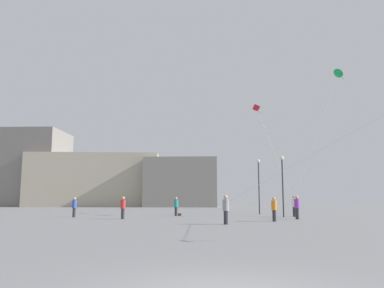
# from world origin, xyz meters

# --- Properties ---
(person_in_teal) EXTENTS (0.38, 0.38, 1.73)m
(person_in_teal) POSITION_xyz_m (-1.33, 29.64, 0.95)
(person_in_teal) COLOR #2D2D33
(person_in_teal) RESTS_ON ground_plane
(person_in_purple) EXTENTS (0.40, 0.40, 1.82)m
(person_in_purple) POSITION_xyz_m (8.08, 23.52, 1.00)
(person_in_purple) COLOR #2D2D33
(person_in_purple) RESTS_ON ground_plane
(person_in_blue) EXTENTS (0.37, 0.37, 1.70)m
(person_in_blue) POSITION_xyz_m (-9.96, 27.20, 0.93)
(person_in_blue) COLOR #2D2D33
(person_in_blue) RESTS_ON ground_plane
(person_in_orange) EXTENTS (0.37, 0.37, 1.69)m
(person_in_orange) POSITION_xyz_m (5.65, 20.65, 0.92)
(person_in_orange) COLOR #2D2D33
(person_in_orange) RESTS_ON ground_plane
(person_in_red) EXTENTS (0.38, 0.38, 1.74)m
(person_in_red) POSITION_xyz_m (-5.37, 24.25, 0.95)
(person_in_red) COLOR #2D2D33
(person_in_red) RESTS_ON ground_plane
(person_in_grey) EXTENTS (0.39, 0.39, 1.79)m
(person_in_grey) POSITION_xyz_m (1.96, 17.66, 0.98)
(person_in_grey) COLOR #2D2D33
(person_in_grey) RESTS_ON ground_plane
(person_in_white) EXTENTS (0.40, 0.40, 1.84)m
(person_in_white) POSITION_xyz_m (9.09, 27.84, 1.01)
(person_in_white) COLOR #2D2D33
(person_in_white) RESTS_ON ground_plane
(kite_crimson_delta) EXTENTS (2.19, 7.25, 10.36)m
(kite_crimson_delta) POSITION_xyz_m (7.36, 34.33, 10.97)
(kite_crimson_delta) COLOR red
(kite_emerald_diamond) EXTENTS (5.45, 1.33, 12.46)m
(kite_emerald_diamond) POSITION_xyz_m (13.92, 28.55, 13.17)
(kite_emerald_diamond) COLOR green
(building_left_hall) EXTENTS (21.99, 13.64, 15.82)m
(building_left_hall) POSITION_xyz_m (-37.00, 76.83, 7.91)
(building_left_hall) COLOR gray
(building_left_hall) RESTS_ON ground_plane
(building_centre_hall) EXTENTS (26.38, 13.97, 10.61)m
(building_centre_hall) POSITION_xyz_m (-19.00, 75.67, 5.30)
(building_centre_hall) COLOR #B2A893
(building_centre_hall) RESTS_ON ground_plane
(building_right_hall) EXTENTS (14.70, 12.52, 9.44)m
(building_right_hall) POSITION_xyz_m (-1.00, 71.81, 4.72)
(building_right_hall) COLOR gray
(building_right_hall) RESTS_ON ground_plane
(lamppost_east) EXTENTS (0.36, 0.36, 5.59)m
(lamppost_east) POSITION_xyz_m (7.08, 33.31, 3.69)
(lamppost_east) COLOR #2D2D30
(lamppost_east) RESTS_ON ground_plane
(lamppost_west) EXTENTS (0.36, 0.36, 5.24)m
(lamppost_west) POSITION_xyz_m (7.89, 26.87, 3.49)
(lamppost_west) COLOR #2D2D30
(lamppost_west) RESTS_ON ground_plane
(handbag_beside_flyer) EXTENTS (0.35, 0.24, 0.24)m
(handbag_beside_flyer) POSITION_xyz_m (-0.98, 29.74, 0.12)
(handbag_beside_flyer) COLOR brown
(handbag_beside_flyer) RESTS_ON ground_plane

